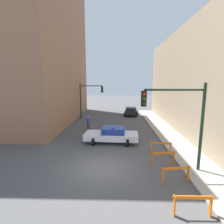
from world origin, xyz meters
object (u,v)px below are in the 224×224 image
object	(u,v)px
pedestrian_crossing	(88,123)
barrier_mid	(176,172)
traffic_light_far	(88,96)
parked_car_near	(131,111)
barrier_back	(163,156)
police_car	(112,135)
barrier_front	(193,202)
traffic_light_near	(182,114)
barrier_corner	(161,146)

from	to	relation	value
pedestrian_crossing	barrier_mid	bearing A→B (deg)	87.58
traffic_light_far	barrier_mid	xyz separation A→B (m)	(7.43, -16.73, -2.78)
pedestrian_crossing	parked_car_near	bearing A→B (deg)	-155.03
traffic_light_far	pedestrian_crossing	distance (m)	7.17
traffic_light_far	barrier_back	size ratio (longest dim) A/B	3.27
police_car	barrier_front	xyz separation A→B (m)	(3.50, -8.62, -0.11)
traffic_light_far	barrier_back	xyz separation A→B (m)	(7.28, -14.72, -2.78)
barrier_front	traffic_light_far	bearing A→B (deg)	110.96
traffic_light_near	barrier_mid	distance (m)	3.23
barrier_mid	barrier_back	distance (m)	2.02
barrier_front	barrier_back	size ratio (longest dim) A/B	1.01
pedestrian_crossing	barrier_corner	xyz separation A→B (m)	(6.51, -6.26, -0.24)
barrier_corner	police_car	bearing A→B (deg)	147.48
barrier_front	barrier_mid	size ratio (longest dim) A/B	1.01
traffic_light_near	police_car	distance (m)	7.11
parked_car_near	barrier_mid	xyz separation A→B (m)	(0.88, -19.44, -0.06)
police_car	barrier_corner	world-z (taller)	police_car
traffic_light_far	parked_car_near	bearing A→B (deg)	22.47
barrier_mid	barrier_front	bearing A→B (deg)	-92.63
parked_car_near	barrier_mid	size ratio (longest dim) A/B	2.80
traffic_light_far	parked_car_near	distance (m)	7.59
traffic_light_far	barrier_front	size ratio (longest dim) A/B	3.25
parked_car_near	barrier_front	bearing A→B (deg)	-82.34
traffic_light_near	parked_car_near	world-z (taller)	traffic_light_near
barrier_front	barrier_mid	bearing A→B (deg)	87.37
parked_car_near	pedestrian_crossing	distance (m)	10.83
parked_car_near	barrier_front	xyz separation A→B (m)	(0.77, -21.82, -0.06)
traffic_light_near	traffic_light_far	world-z (taller)	traffic_light_near
traffic_light_far	barrier_corner	distance (m)	15.20
barrier_back	police_car	bearing A→B (deg)	129.29
police_car	barrier_mid	size ratio (longest dim) A/B	3.02
traffic_light_near	police_car	bearing A→B (deg)	130.15
parked_car_near	barrier_back	bearing A→B (deg)	-81.96
parked_car_near	barrier_mid	bearing A→B (deg)	-81.77
pedestrian_crossing	barrier_back	distance (m)	10.21
barrier_front	barrier_back	bearing A→B (deg)	90.53
barrier_front	barrier_corner	size ratio (longest dim) A/B	1.00
traffic_light_far	parked_car_near	xyz separation A→B (m)	(6.55, 2.71, -2.72)
traffic_light_far	pedestrian_crossing	size ratio (longest dim) A/B	3.13
barrier_front	parked_car_near	bearing A→B (deg)	92.02
pedestrian_crossing	barrier_back	size ratio (longest dim) A/B	1.05
traffic_light_near	police_car	size ratio (longest dim) A/B	1.08
police_car	barrier_back	world-z (taller)	police_car
traffic_light_near	parked_car_near	xyz separation A→B (m)	(-1.48, 18.19, -2.86)
police_car	parked_car_near	bearing A→B (deg)	-8.29
barrier_corner	barrier_mid	bearing A→B (deg)	-92.18
barrier_back	traffic_light_far	bearing A→B (deg)	116.32
traffic_light_near	parked_car_near	size ratio (longest dim) A/B	1.17
traffic_light_far	barrier_mid	bearing A→B (deg)	-66.05
barrier_front	barrier_back	distance (m)	4.39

